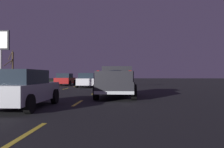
{
  "coord_description": "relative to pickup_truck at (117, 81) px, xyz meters",
  "views": [
    {
      "loc": [
        -1.13,
        -3.92,
        1.33
      ],
      "look_at": [
        16.32,
        -3.09,
        1.4
      ],
      "focal_mm": 39.19,
      "sensor_mm": 36.0,
      "label": 1
    }
  ],
  "objects": [
    {
      "name": "sedan_red",
      "position": [
        16.08,
        7.06,
        -0.2
      ],
      "size": [
        4.41,
        2.04,
        1.54
      ],
      "color": "maroon",
      "rests_on": "ground"
    },
    {
      "name": "bare_tree_far",
      "position": [
        21.44,
        16.45,
        1.58
      ],
      "size": [
        1.47,
        1.03,
        5.14
      ],
      "color": "#423323",
      "rests_on": "ground"
    },
    {
      "name": "sedan_white",
      "position": [
        11.4,
        3.48,
        -0.2
      ],
      "size": [
        4.43,
        2.07,
        1.54
      ],
      "color": "silver",
      "rests_on": "ground"
    },
    {
      "name": "sedan_green",
      "position": [
        26.79,
        3.51,
        -0.2
      ],
      "size": [
        4.42,
        2.05,
        1.54
      ],
      "color": "#14592D",
      "rests_on": "ground"
    },
    {
      "name": "lane_markings",
      "position": [
        17.05,
        6.57,
        -0.98
      ],
      "size": [
        108.41,
        7.04,
        0.01
      ],
      "color": "yellow",
      "rests_on": "ground"
    },
    {
      "name": "pickup_truck",
      "position": [
        0.0,
        0.0,
        0.0
      ],
      "size": [
        5.46,
        2.36,
        1.87
      ],
      "color": "#232328",
      "rests_on": "ground"
    },
    {
      "name": "sidewalk_shoulder",
      "position": [
        13.34,
        10.95,
        -0.92
      ],
      "size": [
        108.0,
        4.0,
        0.12
      ],
      "primitive_type": "cube",
      "color": "slate",
      "rests_on": "ground"
    },
    {
      "name": "ground",
      "position": [
        13.34,
        3.5,
        -0.98
      ],
      "size": [
        144.0,
        144.0,
        0.0
      ],
      "primitive_type": "plane",
      "color": "black"
    },
    {
      "name": "gas_price_sign",
      "position": [
        12.03,
        13.4,
        3.77
      ],
      "size": [
        0.27,
        1.9,
        6.36
      ],
      "color": "#99999E",
      "rests_on": "ground"
    },
    {
      "name": "sedan_silver",
      "position": [
        -5.16,
        3.69,
        -0.2
      ],
      "size": [
        4.42,
        2.05,
        1.54
      ],
      "color": "#B2B5BA",
      "rests_on": "ground"
    }
  ]
}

